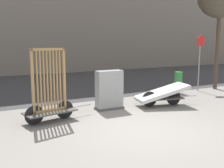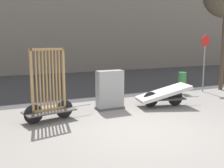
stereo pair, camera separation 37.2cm
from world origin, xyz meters
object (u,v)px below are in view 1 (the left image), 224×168
Objects in this scene: utility_cabinet at (109,91)px; bike_cart_with_bedframe at (50,98)px; bike_cart_with_mattress at (162,94)px; sign_post at (200,55)px; trash_bin at (178,79)px.

bike_cart_with_bedframe is at bearing -167.44° from utility_cabinet.
bike_cart_with_mattress is (4.20, -0.00, -0.27)m from bike_cart_with_bedframe.
bike_cart_with_bedframe is 0.91× the size of bike_cart_with_mattress.
bike_cart_with_bedframe is at bearing -168.21° from bike_cart_with_mattress.
sign_post is at bearing 11.47° from utility_cabinet.
bike_cart_with_bedframe is 2.30m from utility_cabinet.
bike_cart_with_bedframe reaches higher than trash_bin.
trash_bin is 0.37× the size of sign_post.
trash_bin is 1.66m from sign_post.
sign_post is (3.50, 1.61, 1.26)m from bike_cart_with_mattress.
trash_bin is at bearing 14.90° from utility_cabinet.
utility_cabinet is (-1.95, 0.50, 0.18)m from bike_cart_with_mattress.
bike_cart_with_mattress is 1.79× the size of utility_cabinet.
trash_bin is at bearing 47.74° from bike_cart_with_mattress.
trash_bin is (4.18, 1.11, 0.00)m from utility_cabinet.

